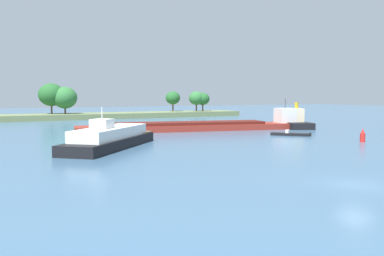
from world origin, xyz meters
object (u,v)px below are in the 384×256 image
object	(u,v)px
channel_buoy_red	(363,136)
fishing_skiff	(290,134)
tugboat	(293,121)
white_riverboat	(111,138)
cargo_barge	(199,126)

from	to	relation	value
channel_buoy_red	fishing_skiff	bearing A→B (deg)	102.14
tugboat	white_riverboat	distance (m)	43.47
tugboat	fishing_skiff	world-z (taller)	tugboat
channel_buoy_red	tugboat	bearing A→B (deg)	69.06
tugboat	cargo_barge	distance (m)	19.78
fishing_skiff	channel_buoy_red	size ratio (longest dim) A/B	2.89
white_riverboat	channel_buoy_red	distance (m)	33.59
tugboat	channel_buoy_red	xyz separation A→B (m)	(-9.20, -24.04, -0.45)
white_riverboat	cargo_barge	size ratio (longest dim) A/B	0.39
cargo_barge	channel_buoy_red	distance (m)	29.06
tugboat	fishing_skiff	size ratio (longest dim) A/B	2.29
tugboat	channel_buoy_red	world-z (taller)	tugboat
fishing_skiff	cargo_barge	bearing A→B (deg)	116.70
tugboat	white_riverboat	world-z (taller)	white_riverboat
tugboat	white_riverboat	size ratio (longest dim) A/B	0.77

